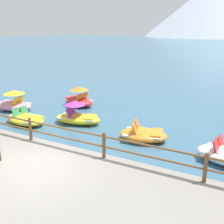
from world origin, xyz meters
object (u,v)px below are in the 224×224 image
Objects in this scene: pedal_boat_0 at (78,116)px; pedal_boat_5 at (79,99)px; pedal_boat_4 at (14,104)px; pedal_boat_6 at (143,135)px; pedal_boat_7 at (26,119)px.

pedal_boat_0 is 3.31m from pedal_boat_5.
pedal_boat_0 is 1.06× the size of pedal_boat_4.
pedal_boat_6 is 6.22m from pedal_boat_7.
pedal_boat_0 is 1.11× the size of pedal_boat_6.
pedal_boat_5 is 0.95× the size of pedal_boat_7.
pedal_boat_5 is 6.49m from pedal_boat_6.
pedal_boat_5 is at bearing 150.16° from pedal_boat_6.
pedal_boat_4 is 2.80m from pedal_boat_7.
pedal_boat_6 is (5.63, -3.23, -0.16)m from pedal_boat_5.
pedal_boat_6 is (3.82, -0.46, -0.12)m from pedal_boat_0.
pedal_boat_5 reaches higher than pedal_boat_4.
pedal_boat_4 is at bearing 175.69° from pedal_boat_6.
pedal_boat_4 reaches higher than pedal_boat_0.
pedal_boat_0 reaches higher than pedal_boat_7.
pedal_boat_4 reaches higher than pedal_boat_7.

